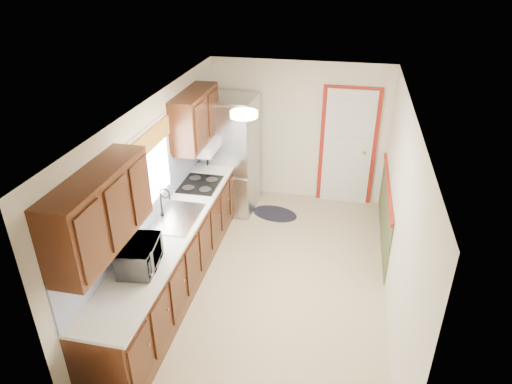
% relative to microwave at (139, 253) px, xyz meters
% --- Properties ---
extents(room_shell, '(3.20, 5.20, 2.52)m').
position_rel_microwave_xyz_m(room_shell, '(1.20, 1.24, 0.08)').
color(room_shell, '#BFB087').
rests_on(room_shell, ground).
extents(kitchen_run, '(0.63, 4.00, 2.20)m').
position_rel_microwave_xyz_m(kitchen_run, '(-0.04, 0.95, -0.31)').
color(kitchen_run, '#3C1B0D').
rests_on(kitchen_run, ground).
extents(back_wall_trim, '(1.12, 2.30, 2.08)m').
position_rel_microwave_xyz_m(back_wall_trim, '(2.19, 3.45, -0.24)').
color(back_wall_trim, maroon).
rests_on(back_wall_trim, ground).
extents(ceiling_fixture, '(0.30, 0.30, 0.06)m').
position_rel_microwave_xyz_m(ceiling_fixture, '(0.90, 1.04, 1.24)').
color(ceiling_fixture, '#FFD88C').
rests_on(ceiling_fixture, room_shell).
extents(microwave, '(0.38, 0.58, 0.37)m').
position_rel_microwave_xyz_m(microwave, '(0.00, 0.00, 0.00)').
color(microwave, white).
rests_on(microwave, kitchen_run).
extents(refrigerator, '(0.84, 0.83, 1.94)m').
position_rel_microwave_xyz_m(refrigerator, '(0.18, 3.08, -0.16)').
color(refrigerator, '#B7B7BC').
rests_on(refrigerator, ground).
extents(rug, '(0.86, 0.66, 0.01)m').
position_rel_microwave_xyz_m(rug, '(0.95, 2.97, -1.12)').
color(rug, black).
rests_on(rug, ground).
extents(cooktop, '(0.53, 0.64, 0.02)m').
position_rel_microwave_xyz_m(cooktop, '(0.01, 1.99, -0.17)').
color(cooktop, black).
rests_on(cooktop, kitchen_run).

